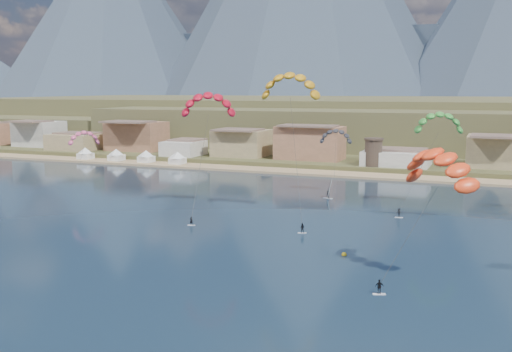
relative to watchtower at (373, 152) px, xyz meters
The scene contains 15 objects.
ground 114.29m from the watchtower, 92.51° to the right, with size 2400.00×2400.00×0.00m, color black.
beach 11.25m from the watchtower, 122.01° to the right, with size 2200.00×12.00×0.90m.
land 446.07m from the watchtower, 90.64° to the left, with size 2200.00×900.00×4.00m.
foothills 119.77m from the watchtower, 81.65° to the left, with size 940.00×210.00×18.00m.
town 45.73m from the watchtower, 169.92° to the left, with size 400.00×24.00×12.00m.
watchtower is the anchor object (origin of this frame).
beach_tents 81.69m from the watchtower, behind, with size 43.40×6.40×5.00m.
kitesurfer_red 74.17m from the watchtower, 106.62° to the right, with size 12.46×18.25×27.03m.
kitesurfer_yellow 73.20m from the watchtower, 92.19° to the right, with size 12.92×13.73×29.96m.
kitesurfer_orange 103.68m from the watchtower, 74.42° to the right, with size 12.82×14.18×19.69m.
kitesurfer_green 56.22m from the watchtower, 65.24° to the right, with size 12.11×15.07×22.78m.
distant_kite_pink 84.12m from the watchtower, 139.90° to the right, with size 7.81×8.22×16.40m.
distant_kite_dark 41.43m from the watchtower, 91.80° to the right, with size 8.31×6.13×17.48m.
windsurfer 46.45m from the watchtower, 91.60° to the right, with size 2.56×2.75×4.27m.
buoy 92.92m from the watchtower, 81.58° to the right, with size 0.77×0.77×0.77m.
Camera 1 is at (39.43, -65.20, 25.52)m, focal length 41.88 mm.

